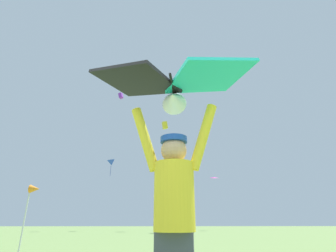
# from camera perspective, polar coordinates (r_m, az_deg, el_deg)

# --- Properties ---
(kite_flyer_person) EXTENTS (0.81, 0.39, 1.92)m
(kite_flyer_person) POSITION_cam_1_polar(r_m,az_deg,el_deg) (2.21, 1.43, -19.50)
(kite_flyer_person) COLOR #424751
(kite_flyer_person) RESTS_ON ground
(held_stunt_kite) EXTENTS (1.56, 0.93, 0.38)m
(held_stunt_kite) POSITION_cam_1_polar(r_m,az_deg,el_deg) (2.48, 1.06, 9.02)
(held_stunt_kite) COLOR black
(distant_kite_teal_mid_left) EXTENTS (1.02, 1.07, 1.17)m
(distant_kite_teal_mid_left) POSITION_cam_1_polar(r_m,az_deg,el_deg) (36.72, 3.49, -11.45)
(distant_kite_teal_mid_left) COLOR #19B2AD
(distant_kite_magenta_overhead_distant) EXTENTS (1.20, 1.20, 0.34)m
(distant_kite_magenta_overhead_distant) POSITION_cam_1_polar(r_m,az_deg,el_deg) (32.83, 10.28, -11.24)
(distant_kite_magenta_overhead_distant) COLOR #DB2393
(distant_kite_red_high_left) EXTENTS (1.97, 1.80, 3.10)m
(distant_kite_red_high_left) POSITION_cam_1_polar(r_m,az_deg,el_deg) (38.45, 9.51, 12.79)
(distant_kite_red_high_left) COLOR red
(distant_kite_yellow_far_center) EXTENTS (0.82, 0.75, 1.03)m
(distant_kite_yellow_far_center) POSITION_cam_1_polar(r_m,az_deg,el_deg) (33.13, -0.71, 0.16)
(distant_kite_yellow_far_center) COLOR yellow
(distant_kite_blue_mid_right) EXTENTS (1.34, 1.35, 2.07)m
(distant_kite_blue_mid_right) POSITION_cam_1_polar(r_m,az_deg,el_deg) (32.02, -12.55, -7.98)
(distant_kite_blue_mid_right) COLOR blue
(distant_kite_purple_high_right) EXTENTS (0.85, 0.74, 0.91)m
(distant_kite_purple_high_right) POSITION_cam_1_polar(r_m,az_deg,el_deg) (38.34, -10.47, 6.66)
(distant_kite_purple_high_right) COLOR purple
(marker_flag) EXTENTS (0.30, 0.24, 1.93)m
(marker_flag) POSITION_cam_1_polar(r_m,az_deg,el_deg) (8.69, -27.83, -13.19)
(marker_flag) COLOR silver
(marker_flag) RESTS_ON ground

